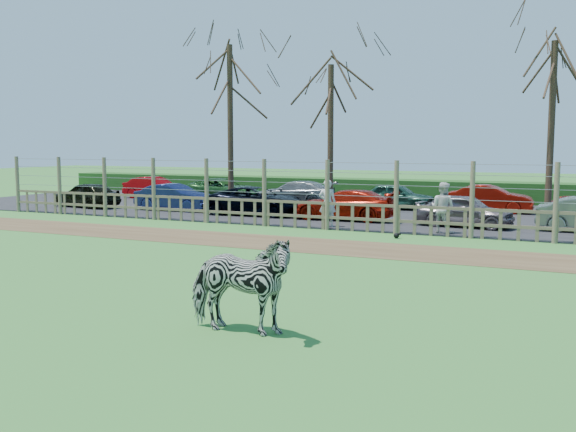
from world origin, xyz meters
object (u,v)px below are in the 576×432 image
at_px(car_8, 222,190).
at_px(car_9, 294,193).
at_px(crow, 397,235).
at_px(car_10, 397,196).
at_px(visitor_b, 443,208).
at_px(car_0, 87,195).
at_px(car_7, 154,188).
at_px(car_11, 490,199).
at_px(tree_left, 230,87).
at_px(zebra, 239,284).
at_px(car_2, 256,201).
at_px(tree_mid, 331,102).
at_px(tree_right, 553,87).
at_px(car_1, 175,197).
at_px(car_3, 345,205).
at_px(car_4, 464,210).
at_px(visitor_a, 327,203).

height_order(car_8, car_9, same).
bearing_deg(crow, car_10, 105.22).
xyz_separation_m(visitor_b, car_0, (-17.30, 1.98, -0.26)).
bearing_deg(car_7, car_11, -86.05).
bearing_deg(visitor_b, tree_left, -3.82).
bearing_deg(car_0, tree_left, 112.79).
height_order(zebra, car_11, zebra).
xyz_separation_m(car_2, car_10, (4.80, 4.87, 0.00)).
bearing_deg(tree_left, tree_mid, 12.53).
relative_size(zebra, car_0, 0.54).
bearing_deg(tree_right, car_7, 174.11).
xyz_separation_m(visitor_b, crow, (-1.13, -1.64, -0.81)).
xyz_separation_m(tree_right, crow, (-4.19, -7.01, -5.14)).
distance_m(car_2, car_10, 6.83).
relative_size(tree_mid, car_8, 1.58).
relative_size(visitor_b, car_1, 0.47).
relative_size(car_8, car_10, 1.23).
height_order(tree_right, car_0, tree_right).
xyz_separation_m(car_3, car_4, (4.70, -0.22, 0.00)).
height_order(car_9, car_10, same).
xyz_separation_m(zebra, car_1, (-11.98, 15.51, -0.17)).
bearing_deg(car_11, tree_left, 108.57).
xyz_separation_m(car_1, car_9, (3.88, 4.70, 0.00)).
bearing_deg(car_2, crow, -120.75).
bearing_deg(zebra, visitor_a, 11.24).
bearing_deg(visitor_b, visitor_a, 17.27).
bearing_deg(visitor_a, car_3, -98.13).
bearing_deg(car_11, car_2, 120.28).
distance_m(tree_left, car_7, 9.29).
height_order(car_1, car_11, same).
height_order(visitor_a, car_8, visitor_a).
height_order(car_2, car_4, same).
height_order(tree_left, visitor_b, tree_left).
xyz_separation_m(tree_left, car_8, (-2.72, 3.80, -4.98)).
xyz_separation_m(tree_mid, car_11, (6.51, 2.84, -4.23)).
height_order(tree_right, car_9, tree_right).
bearing_deg(zebra, tree_mid, 12.55).
relative_size(car_9, car_11, 1.14).
xyz_separation_m(tree_right, car_7, (-20.47, 2.11, -4.60)).
distance_m(tree_right, visitor_a, 10.01).
xyz_separation_m(car_4, car_8, (-13.56, 5.66, 0.00)).
relative_size(car_2, car_8, 1.00).
xyz_separation_m(car_1, car_4, (13.00, -0.48, 0.00)).
distance_m(car_7, car_9, 8.69).
relative_size(car_2, car_10, 1.23).
height_order(car_4, car_9, same).
relative_size(zebra, car_9, 0.46).
distance_m(zebra, car_7, 26.49).
xyz_separation_m(car_7, car_10, (13.87, -0.24, 0.00)).
distance_m(crow, car_7, 18.67).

